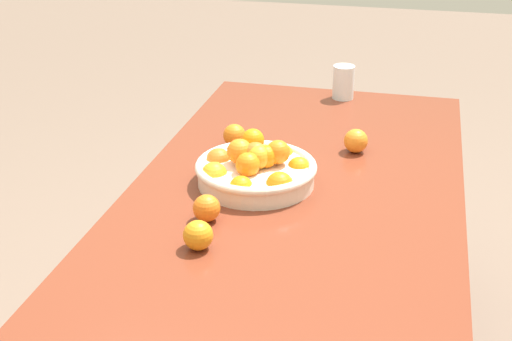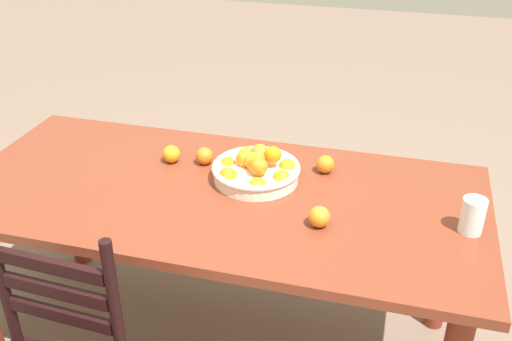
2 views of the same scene
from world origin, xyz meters
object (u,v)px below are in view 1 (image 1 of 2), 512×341
(dining_table, at_px, (287,243))
(orange_loose_1, at_px, (234,135))
(fruit_bowl, at_px, (255,168))
(drinking_glass, at_px, (343,82))
(orange_loose_0, at_px, (356,141))
(orange_loose_3, at_px, (207,208))
(orange_loose_2, at_px, (198,235))

(dining_table, relative_size, orange_loose_1, 27.68)
(dining_table, xyz_separation_m, orange_loose_1, (-0.36, -0.24, 0.14))
(fruit_bowl, height_order, drinking_glass, fruit_bowl)
(orange_loose_0, height_order, orange_loose_3, orange_loose_0)
(drinking_glass, bearing_deg, orange_loose_3, -12.02)
(orange_loose_0, height_order, orange_loose_1, orange_loose_0)
(orange_loose_1, height_order, orange_loose_3, orange_loose_1)
(dining_table, height_order, drinking_glass, drinking_glass)
(orange_loose_0, bearing_deg, orange_loose_3, -31.29)
(orange_loose_0, bearing_deg, drinking_glass, -168.35)
(orange_loose_1, bearing_deg, orange_loose_2, 7.27)
(dining_table, bearing_deg, orange_loose_3, -57.46)
(orange_loose_1, bearing_deg, orange_loose_0, 96.22)
(dining_table, relative_size, orange_loose_2, 27.51)
(orange_loose_0, distance_m, drinking_glass, 0.49)
(dining_table, height_order, fruit_bowl, fruit_bowl)
(orange_loose_0, xyz_separation_m, orange_loose_3, (0.51, -0.31, -0.00))
(orange_loose_0, distance_m, orange_loose_3, 0.60)
(orange_loose_1, relative_size, drinking_glass, 0.58)
(orange_loose_0, relative_size, orange_loose_2, 1.03)
(fruit_bowl, bearing_deg, orange_loose_3, -16.37)
(dining_table, bearing_deg, drinking_glass, 178.05)
(dining_table, relative_size, drinking_glass, 15.94)
(dining_table, height_order, orange_loose_0, orange_loose_0)
(orange_loose_0, height_order, drinking_glass, drinking_glass)
(orange_loose_3, bearing_deg, drinking_glass, 167.98)
(orange_loose_1, height_order, orange_loose_2, same)
(dining_table, distance_m, fruit_bowl, 0.22)
(orange_loose_1, distance_m, orange_loose_2, 0.61)
(fruit_bowl, bearing_deg, orange_loose_2, -7.45)
(orange_loose_0, xyz_separation_m, orange_loose_2, (0.65, -0.29, -0.00))
(drinking_glass, bearing_deg, orange_loose_0, 11.65)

